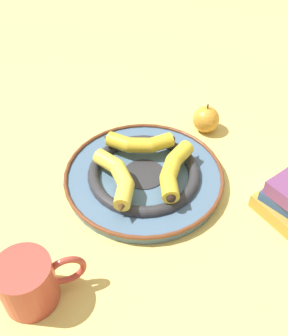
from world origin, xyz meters
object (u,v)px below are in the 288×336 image
object	(u,v)px
banana_a	(174,168)
banana_c	(138,143)
apple	(206,119)
coffee_mug	(29,282)
banana_b	(118,178)
decorative_bowl	(144,175)

from	to	relation	value
banana_a	banana_c	distance (m)	0.11
apple	coffee_mug	bearing A→B (deg)	64.04
banana_a	banana_c	world-z (taller)	banana_a
banana_a	banana_b	size ratio (longest dim) A/B	1.16
banana_a	apple	xyz separation A→B (m)	(-0.05, -0.22, -0.02)
decorative_bowl	banana_a	size ratio (longest dim) A/B	1.89
decorative_bowl	banana_b	distance (m)	0.08
coffee_mug	apple	xyz separation A→B (m)	(-0.25, -0.52, -0.02)
banana_a	decorative_bowl	bearing A→B (deg)	-88.91
banana_a	coffee_mug	bearing A→B (deg)	-27.91
banana_c	decorative_bowl	bearing A→B (deg)	-77.60
banana_a	banana_c	bearing A→B (deg)	-121.42
apple	decorative_bowl	bearing A→B (deg)	60.27
decorative_bowl	apple	bearing A→B (deg)	-119.73
decorative_bowl	coffee_mug	xyz separation A→B (m)	(0.13, 0.31, 0.03)
banana_b	coffee_mug	size ratio (longest dim) A/B	1.19
banana_c	apple	size ratio (longest dim) A/B	2.15
banana_b	coffee_mug	xyz separation A→B (m)	(0.09, 0.26, -0.00)
decorative_bowl	banana_b	bearing A→B (deg)	50.52
banana_b	apple	bearing A→B (deg)	-64.25
decorative_bowl	coffee_mug	size ratio (longest dim) A/B	2.60
coffee_mug	banana_b	bearing A→B (deg)	38.92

